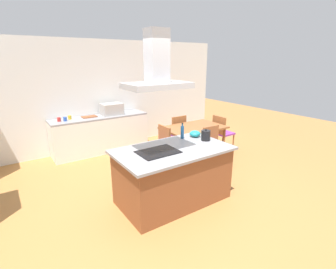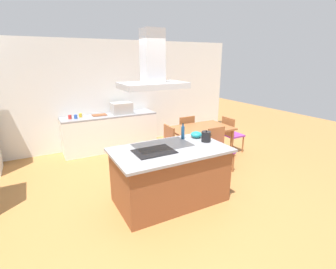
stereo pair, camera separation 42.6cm
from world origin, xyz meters
name	(u,v)px [view 1 (the left image)]	position (x,y,z in m)	size (l,w,h in m)	color
ground	(132,168)	(0.00, 1.50, 0.00)	(16.00, 16.00, 0.00)	#AD753D
wall_back	(99,95)	(0.00, 3.25, 1.35)	(7.20, 0.10, 2.70)	white
kitchen_island	(173,175)	(0.00, 0.00, 0.45)	(1.81, 1.06, 0.90)	brown
cooktop	(158,152)	(-0.28, 0.00, 0.91)	(0.60, 0.44, 0.01)	black
tea_kettle	(206,135)	(0.71, 0.03, 0.99)	(0.21, 0.16, 0.20)	black
olive_oil_bottle	(182,132)	(0.44, 0.34, 1.02)	(0.06, 0.06, 0.28)	navy
mixing_bowl	(195,134)	(0.69, 0.29, 0.95)	(0.20, 0.20, 0.11)	teal
back_counter	(101,134)	(-0.15, 2.88, 0.45)	(2.32, 0.62, 0.90)	white
countertop_microwave	(112,109)	(0.17, 2.88, 1.04)	(0.50, 0.38, 0.28)	#B2AFAA
coffee_mug_red	(59,119)	(-1.08, 2.88, 0.95)	(0.08, 0.08, 0.09)	red
coffee_mug_blue	(65,119)	(-0.96, 2.84, 0.95)	(0.08, 0.08, 0.09)	#2D56B2
coffee_mug_yellow	(70,117)	(-0.83, 2.95, 0.95)	(0.08, 0.08, 0.09)	gold
cutting_board	(89,117)	(-0.39, 2.93, 0.91)	(0.34, 0.24, 0.02)	brown
dining_table	(194,130)	(1.47, 1.24, 0.67)	(1.40, 0.90, 0.75)	#995B33
chair_facing_island	(214,145)	(1.47, 0.58, 0.51)	(0.42, 0.42, 0.89)	purple
chair_at_right_end	(221,131)	(2.38, 1.24, 0.51)	(0.42, 0.42, 0.89)	purple
chair_at_left_end	(160,144)	(0.55, 1.24, 0.51)	(0.42, 0.42, 0.89)	purple
chair_facing_back_wall	(177,130)	(1.47, 1.91, 0.51)	(0.42, 0.42, 0.89)	purple
range_hood	(157,70)	(-0.28, 0.00, 2.10)	(0.90, 0.55, 0.78)	#ADADB2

